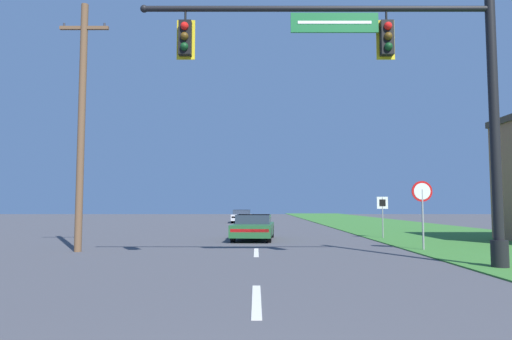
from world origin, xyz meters
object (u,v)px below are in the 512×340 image
(signal_mast, at_px, (405,88))
(far_car, at_px, (242,216))
(stop_sign, at_px, (422,199))
(route_sign_post, at_px, (382,208))
(car_ahead, at_px, (253,227))
(utility_pole_near, at_px, (81,121))

(signal_mast, xyz_separation_m, far_car, (-5.37, 31.01, -4.23))
(stop_sign, distance_m, route_sign_post, 6.08)
(signal_mast, height_order, car_ahead, signal_mast)
(car_ahead, bearing_deg, route_sign_post, 7.31)
(signal_mast, height_order, far_car, signal_mast)
(signal_mast, bearing_deg, far_car, 99.83)
(far_car, relative_size, utility_pole_near, 0.47)
(utility_pole_near, bearing_deg, car_ahead, 41.93)
(stop_sign, relative_size, utility_pole_near, 0.28)
(car_ahead, height_order, far_car, same)
(far_car, bearing_deg, stop_sign, -74.17)
(car_ahead, xyz_separation_m, far_car, (-1.23, 21.09, -0.00))
(stop_sign, xyz_separation_m, utility_pole_near, (-12.48, -0.36, 2.84))
(far_car, xyz_separation_m, route_sign_post, (7.68, -20.26, 0.92))
(car_ahead, xyz_separation_m, utility_pole_near, (-6.24, -5.61, 4.10))
(route_sign_post, bearing_deg, utility_pole_near, -153.11)
(signal_mast, distance_m, stop_sign, 5.92)
(route_sign_post, xyz_separation_m, utility_pole_near, (-12.69, -6.43, 3.18))
(route_sign_post, bearing_deg, signal_mast, -102.11)
(utility_pole_near, bearing_deg, signal_mast, -22.57)
(utility_pole_near, bearing_deg, far_car, 79.37)
(route_sign_post, height_order, utility_pole_near, utility_pole_near)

